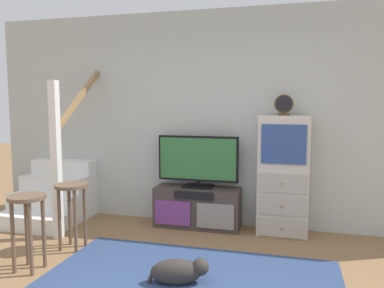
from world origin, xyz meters
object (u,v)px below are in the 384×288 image
object	(u,v)px
side_cabinet	(283,176)
desk_clock	(284,105)
dog	(179,271)
television	(198,160)
bar_stool_near	(28,215)
media_console	(197,207)
bar_stool_far	(72,201)

from	to	relation	value
side_cabinet	desk_clock	bearing A→B (deg)	-131.03
dog	desk_clock	bearing A→B (deg)	62.51
television	bar_stool_near	bearing A→B (deg)	-126.10
media_console	dog	size ratio (longest dim) A/B	2.01
television	desk_clock	distance (m)	1.23
media_console	dog	world-z (taller)	media_console
side_cabinet	bar_stool_far	xyz separation A→B (m)	(-2.14, -1.05, -0.18)
media_console	side_cabinet	size ratio (longest dim) A/B	0.76
media_console	dog	distance (m)	1.55
media_console	bar_stool_near	size ratio (longest dim) A/B	1.50
television	bar_stool_near	distance (m)	2.06
media_console	desk_clock	size ratio (longest dim) A/B	4.42
television	desk_clock	xyz separation A→B (m)	(1.02, -0.03, 0.68)
bar_stool_near	dog	distance (m)	1.49
television	desk_clock	size ratio (longest dim) A/B	4.20
bar_stool_far	side_cabinet	bearing A→B (deg)	26.13
bar_stool_near	side_cabinet	bearing A→B (deg)	36.11
desk_clock	bar_stool_near	size ratio (longest dim) A/B	0.34
desk_clock	dog	world-z (taller)	desk_clock
bar_stool_near	bar_stool_far	world-z (taller)	bar_stool_near
bar_stool_far	dog	distance (m)	1.48
side_cabinet	desk_clock	xyz separation A→B (m)	(-0.01, -0.01, 0.83)
media_console	bar_stool_near	xyz separation A→B (m)	(-1.20, -1.62, 0.28)
bar_stool_near	dog	xyz separation A→B (m)	(1.43, 0.09, -0.41)
media_console	desk_clock	bearing A→B (deg)	-0.27
desk_clock	bar_stool_far	bearing A→B (deg)	-154.06
side_cabinet	bar_stool_near	xyz separation A→B (m)	(-2.23, -1.63, -0.17)
side_cabinet	desk_clock	distance (m)	0.83
television	side_cabinet	world-z (taller)	side_cabinet
desk_clock	bar_stool_near	world-z (taller)	desk_clock
television	side_cabinet	xyz separation A→B (m)	(1.03, -0.01, -0.14)
desk_clock	bar_stool_near	xyz separation A→B (m)	(-2.22, -1.61, -1.00)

